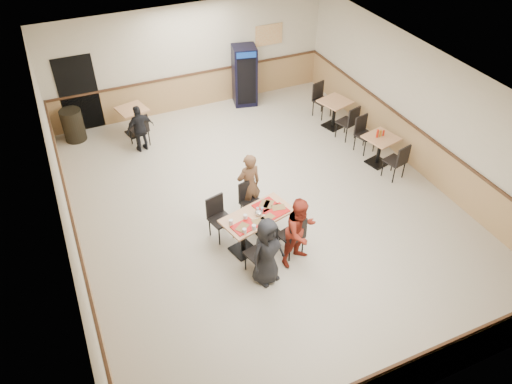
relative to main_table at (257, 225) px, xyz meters
name	(u,v)px	position (x,y,z in m)	size (l,w,h in m)	color
ground	(265,206)	(0.64, 1.02, -0.51)	(10.00, 10.00, 0.00)	beige
room_shell	(286,115)	(2.42, 3.56, 0.07)	(10.00, 10.00, 10.00)	silver
main_table	(257,225)	(0.00, 0.00, 0.00)	(1.56, 1.04, 0.76)	black
main_chairs	(255,226)	(-0.05, -0.01, -0.02)	(1.64, 1.93, 0.97)	black
diner_woman_left	(267,251)	(-0.23, -0.95, 0.22)	(0.71, 0.46, 1.45)	black
diner_woman_right	(300,231)	(0.56, -0.75, 0.24)	(0.73, 0.57, 1.50)	maroon
diner_man_opposite	(249,185)	(0.23, 0.95, 0.25)	(0.55, 0.36, 1.52)	brown
lone_diner	(140,129)	(-1.29, 4.35, 0.12)	(0.74, 0.31, 1.26)	black
tabletop_clutter	(260,215)	(0.04, -0.04, 0.28)	(1.28, 0.85, 0.12)	red
side_table_near	(380,146)	(3.90, 1.37, 0.00)	(0.86, 0.86, 0.77)	black
side_table_near_chair_south	(395,160)	(3.90, 0.76, -0.02)	(0.45, 0.45, 0.97)	black
side_table_near_chair_north	(366,135)	(3.90, 1.99, -0.02)	(0.45, 0.45, 0.97)	black
side_table_far	(334,110)	(3.80, 3.36, 0.02)	(0.91, 0.91, 0.79)	black
side_table_far_chair_south	(347,121)	(3.80, 2.72, -0.01)	(0.46, 0.46, 1.00)	black
side_table_far_chair_north	(323,100)	(3.80, 3.99, -0.01)	(0.46, 0.46, 1.00)	black
condiment_caddy	(380,133)	(3.87, 1.42, 0.35)	(0.23, 0.06, 0.20)	red
back_table	(133,117)	(-1.29, 5.22, 0.00)	(0.86, 0.86, 0.76)	black
back_table_chair_lone	(139,129)	(-1.29, 4.61, -0.03)	(0.45, 0.45, 0.97)	black
pepsi_cooler	(245,76)	(2.11, 5.61, 0.36)	(0.78, 0.78, 1.74)	black
trash_bin	(73,125)	(-2.81, 5.57, -0.07)	(0.55, 0.55, 0.87)	black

